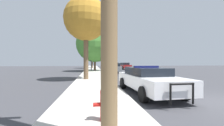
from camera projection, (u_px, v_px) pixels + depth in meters
The scene contains 10 objects.
sidewalk_left at pixel (95, 107), 5.18m from camera, with size 3.00×110.00×0.13m.
police_car at pixel (148, 79), 7.74m from camera, with size 2.28×5.40×1.41m.
fire_hydrant at pixel (105, 103), 3.79m from camera, with size 0.62×0.27×0.86m.
traffic_light at pixel (98, 49), 24.51m from camera, with size 3.05×0.35×5.24m.
car_background_midblock at pixel (114, 68), 21.68m from camera, with size 2.08×4.63×1.44m.
car_background_distant at pixel (115, 65), 39.95m from camera, with size 2.13×4.70×1.45m.
car_background_oncoming at pixel (125, 66), 32.60m from camera, with size 2.24×4.07×1.45m.
tree_sidewalk_near at pixel (86, 19), 12.97m from camera, with size 3.81×3.81×7.14m.
tree_sidewalk_far at pixel (92, 48), 37.49m from camera, with size 4.50×4.50×7.23m.
tree_sidewalk_mid at pixel (95, 43), 25.49m from camera, with size 6.38×6.38×7.83m.
Camera 1 is at (-5.19, -5.21, 1.62)m, focal length 24.00 mm.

